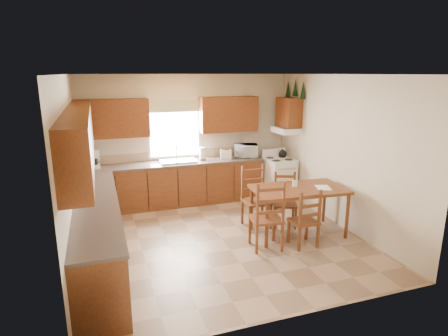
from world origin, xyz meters
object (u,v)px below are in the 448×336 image
object	(u,v)px
chair_near_left	(266,215)
chair_far_right	(285,201)
chair_far_left	(257,198)
chair_near_right	(304,217)
microwave	(246,151)
stove	(279,179)
dining_table	(298,211)

from	to	relation	value
chair_near_left	chair_far_right	bearing A→B (deg)	-128.74
chair_far_left	chair_near_right	bearing A→B (deg)	-66.56
microwave	chair_far_left	world-z (taller)	microwave
microwave	stove	bearing A→B (deg)	-8.69
stove	chair_near_left	size ratio (longest dim) A/B	0.78
chair_near_left	chair_near_right	size ratio (longest dim) A/B	1.17
stove	dining_table	size ratio (longest dim) A/B	0.57
chair_near_left	microwave	bearing A→B (deg)	-97.98
chair_near_left	chair_far_right	size ratio (longest dim) A/B	1.16
microwave	dining_table	distance (m)	2.27
stove	chair_near_left	xyz separation A→B (m)	(-1.31, -2.15, 0.12)
microwave	chair_near_left	size ratio (longest dim) A/B	0.42
stove	microwave	bearing A→B (deg)	148.63
chair_near_left	chair_far_left	distance (m)	0.86
chair_near_right	chair_far_left	distance (m)	1.04
microwave	chair_far_right	size ratio (longest dim) A/B	0.48
chair_near_left	chair_near_right	distance (m)	0.62
dining_table	chair_far_right	xyz separation A→B (m)	(-0.05, 0.38, 0.07)
dining_table	chair_far_right	world-z (taller)	chair_far_right
chair_near_right	chair_near_left	bearing A→B (deg)	-13.32
microwave	chair_near_right	world-z (taller)	microwave
microwave	chair_far_right	distance (m)	1.88
microwave	chair_far_right	xyz separation A→B (m)	(0.05, -1.79, -0.58)
microwave	chair_near_left	xyz separation A→B (m)	(-0.66, -2.48, -0.50)
dining_table	chair_near_left	xyz separation A→B (m)	(-0.75, -0.31, 0.15)
dining_table	chair_far_right	bearing A→B (deg)	101.48
chair_near_left	chair_far_right	xyz separation A→B (m)	(0.70, 0.69, -0.08)
microwave	chair_near_right	size ratio (longest dim) A/B	0.49
microwave	chair_near_left	world-z (taller)	microwave
chair_near_left	chair_far_left	bearing A→B (deg)	-96.78
stove	chair_near_left	distance (m)	2.52
microwave	chair_near_left	bearing A→B (deg)	-86.54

